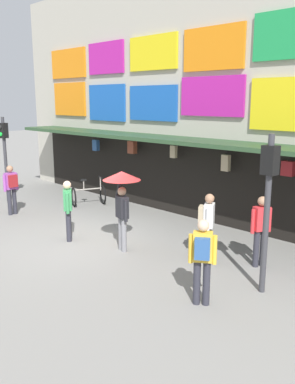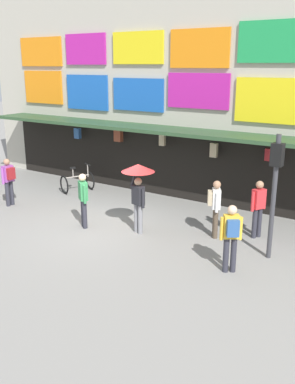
{
  "view_description": "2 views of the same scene",
  "coord_description": "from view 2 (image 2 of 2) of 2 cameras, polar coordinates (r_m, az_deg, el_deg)",
  "views": [
    {
      "loc": [
        8.84,
        -6.39,
        3.82
      ],
      "look_at": [
        1.32,
        1.15,
        1.43
      ],
      "focal_mm": 38.62,
      "sensor_mm": 36.0,
      "label": 1
    },
    {
      "loc": [
        7.89,
        -9.42,
        4.79
      ],
      "look_at": [
        1.27,
        0.76,
        1.15
      ],
      "focal_mm": 40.02,
      "sensor_mm": 36.0,
      "label": 2
    }
  ],
  "objects": [
    {
      "name": "pedestrian_in_purple",
      "position": [
        15.6,
        -18.02,
        1.73
      ],
      "size": [
        0.35,
        0.53,
        1.68
      ],
      "color": "#2D2D38",
      "rests_on": "ground"
    },
    {
      "name": "pedestrian_in_blue",
      "position": [
        12.24,
        9.01,
        -1.66
      ],
      "size": [
        0.46,
        0.48,
        1.68
      ],
      "color": "brown",
      "rests_on": "ground"
    },
    {
      "name": "ground_plane",
      "position": [
        13.19,
        -6.46,
        -4.73
      ],
      "size": [
        80.0,
        80.0,
        0.0
      ],
      "primitive_type": "plane",
      "color": "gray"
    },
    {
      "name": "shopfront",
      "position": [
        16.08,
        3.71,
        13.7
      ],
      "size": [
        18.0,
        2.6,
        8.0
      ],
      "color": "#B2AD9E",
      "rests_on": "ground"
    },
    {
      "name": "pedestrian_in_yellow",
      "position": [
        12.98,
        -8.55,
        -0.73
      ],
      "size": [
        0.45,
        0.39,
        1.68
      ],
      "color": "#2D2D38",
      "rests_on": "ground"
    },
    {
      "name": "pedestrian_in_green",
      "position": [
        12.48,
        14.53,
        -1.81
      ],
      "size": [
        0.36,
        0.48,
        1.68
      ],
      "color": "#2D2D38",
      "rests_on": "ground"
    },
    {
      "name": "pedestrian_in_red",
      "position": [
        10.23,
        11.09,
        -5.5
      ],
      "size": [
        0.48,
        0.47,
        1.68
      ],
      "color": "#2D2D38",
      "rests_on": "ground"
    },
    {
      "name": "pedestrian_with_umbrella",
      "position": [
        12.21,
        -1.27,
        1.74
      ],
      "size": [
        0.96,
        0.96,
        2.08
      ],
      "color": "gray",
      "rests_on": "ground"
    },
    {
      "name": "traffic_light_far",
      "position": [
        10.91,
        16.68,
        1.91
      ],
      "size": [
        0.29,
        0.33,
        3.2
      ],
      "color": "#38383D",
      "rests_on": "ground"
    },
    {
      "name": "bicycle_parked",
      "position": [
        16.87,
        -9.32,
        1.35
      ],
      "size": [
        1.11,
        1.35,
        1.05
      ],
      "color": "black",
      "rests_on": "ground"
    }
  ]
}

